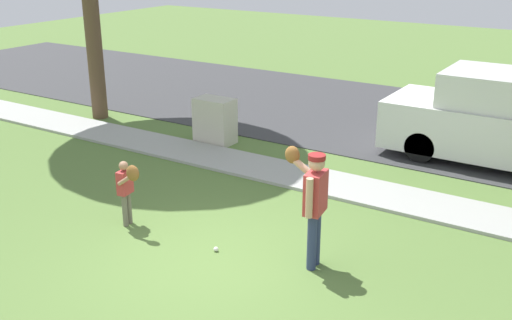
{
  "coord_description": "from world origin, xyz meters",
  "views": [
    {
      "loc": [
        4.7,
        -6.19,
        4.41
      ],
      "look_at": [
        -0.29,
        1.69,
        1.0
      ],
      "focal_mm": 42.64,
      "sensor_mm": 36.0,
      "label": 1
    }
  ],
  "objects_px": {
    "utility_cabinet": "(215,121)",
    "parked_van_white": "(511,122)",
    "person_adult": "(313,197)",
    "baseball": "(216,249)",
    "person_child": "(127,185)"
  },
  "relations": [
    {
      "from": "parked_van_white",
      "to": "person_child",
      "type": "bearing_deg",
      "value": -125.76
    },
    {
      "from": "person_adult",
      "to": "baseball",
      "type": "xyz_separation_m",
      "value": [
        -1.38,
        -0.41,
        -1.02
      ]
    },
    {
      "from": "baseball",
      "to": "person_adult",
      "type": "bearing_deg",
      "value": 16.33
    },
    {
      "from": "utility_cabinet",
      "to": "parked_van_white",
      "type": "height_order",
      "value": "parked_van_white"
    },
    {
      "from": "person_child",
      "to": "utility_cabinet",
      "type": "relative_size",
      "value": 1.1
    },
    {
      "from": "person_adult",
      "to": "baseball",
      "type": "distance_m",
      "value": 1.77
    },
    {
      "from": "baseball",
      "to": "utility_cabinet",
      "type": "height_order",
      "value": "utility_cabinet"
    },
    {
      "from": "baseball",
      "to": "utility_cabinet",
      "type": "bearing_deg",
      "value": 126.04
    },
    {
      "from": "baseball",
      "to": "parked_van_white",
      "type": "xyz_separation_m",
      "value": [
        2.88,
        6.29,
        0.87
      ]
    },
    {
      "from": "baseball",
      "to": "utility_cabinet",
      "type": "distance_m",
      "value": 5.21
    },
    {
      "from": "person_adult",
      "to": "utility_cabinet",
      "type": "relative_size",
      "value": 1.63
    },
    {
      "from": "person_child",
      "to": "baseball",
      "type": "height_order",
      "value": "person_child"
    },
    {
      "from": "parked_van_white",
      "to": "utility_cabinet",
      "type": "bearing_deg",
      "value": -160.56
    },
    {
      "from": "person_child",
      "to": "baseball",
      "type": "bearing_deg",
      "value": -5.75
    },
    {
      "from": "person_adult",
      "to": "person_child",
      "type": "xyz_separation_m",
      "value": [
        -3.07,
        -0.46,
        -0.33
      ]
    }
  ]
}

